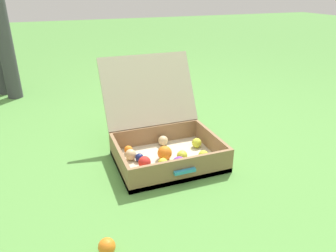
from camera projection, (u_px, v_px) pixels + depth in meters
ground_plane at (188, 164)px, 1.72m from camera, size 16.00×16.00×0.00m
open_suitcase at (162, 138)px, 1.77m from camera, size 0.55×0.66×0.51m
stray_ball_on_grass at (107, 247)px, 1.14m from camera, size 0.06×0.06×0.06m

